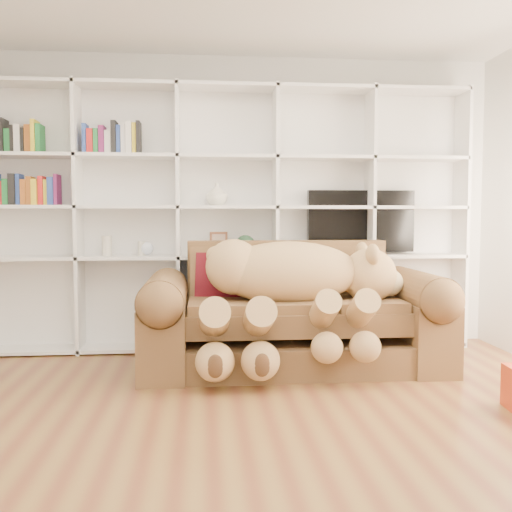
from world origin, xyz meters
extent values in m
plane|color=brown|center=(0.00, 0.00, 0.00)|extent=(5.00, 5.00, 0.00)
cube|color=silver|center=(0.00, 2.50, 1.35)|extent=(5.00, 0.02, 2.70)
cube|color=white|center=(0.00, 2.46, 1.20)|extent=(4.40, 0.03, 2.40)
cube|color=white|center=(-1.32, 2.30, 1.20)|extent=(0.03, 0.35, 2.40)
cube|color=white|center=(-0.44, 2.30, 1.20)|extent=(0.03, 0.35, 2.40)
cube|color=white|center=(0.44, 2.30, 1.20)|extent=(0.03, 0.35, 2.40)
cube|color=white|center=(1.32, 2.30, 1.20)|extent=(0.03, 0.35, 2.40)
cube|color=white|center=(2.20, 2.30, 1.20)|extent=(0.03, 0.35, 2.40)
cube|color=white|center=(0.00, 2.30, 0.03)|extent=(4.40, 0.35, 0.03)
cube|color=white|center=(0.00, 2.30, 0.85)|extent=(4.40, 0.35, 0.03)
cube|color=white|center=(0.00, 2.30, 1.30)|extent=(4.40, 0.35, 0.03)
cube|color=white|center=(0.00, 2.30, 1.75)|extent=(4.40, 0.35, 0.03)
cube|color=white|center=(0.00, 2.30, 2.37)|extent=(4.40, 0.35, 0.03)
cube|color=brown|center=(0.50, 1.59, 0.12)|extent=(2.29, 0.93, 0.24)
cube|color=brown|center=(0.50, 1.57, 0.48)|extent=(1.70, 0.76, 0.33)
cube|color=brown|center=(0.50, 2.00, 0.71)|extent=(1.70, 0.22, 0.60)
cube|color=brown|center=(-0.53, 1.59, 0.30)|extent=(0.35, 1.03, 0.60)
cube|color=brown|center=(1.52, 1.59, 0.30)|extent=(0.35, 1.03, 0.60)
cylinder|color=brown|center=(-0.53, 1.59, 0.60)|extent=(0.35, 0.98, 0.35)
cylinder|color=brown|center=(1.52, 1.59, 0.60)|extent=(0.35, 0.98, 0.35)
ellipsoid|color=tan|center=(0.45, 1.54, 0.78)|extent=(1.14, 0.55, 0.49)
sphere|color=tan|center=(0.01, 1.54, 0.82)|extent=(0.43, 0.43, 0.43)
sphere|color=tan|center=(1.10, 1.54, 0.75)|extent=(0.43, 0.43, 0.43)
sphere|color=beige|center=(1.27, 1.54, 0.69)|extent=(0.22, 0.22, 0.22)
sphere|color=#452C18|center=(1.35, 1.54, 0.68)|extent=(0.07, 0.07, 0.07)
ellipsoid|color=tan|center=(1.08, 1.39, 0.92)|extent=(0.10, 0.17, 0.17)
ellipsoid|color=tan|center=(1.08, 1.69, 0.92)|extent=(0.10, 0.17, 0.17)
sphere|color=tan|center=(-0.12, 1.54, 0.91)|extent=(0.15, 0.15, 0.15)
cylinder|color=tan|center=(0.65, 1.17, 0.51)|extent=(0.19, 0.53, 0.38)
cylinder|color=tan|center=(0.92, 1.17, 0.51)|extent=(0.19, 0.53, 0.38)
cylinder|color=tan|center=(-0.14, 1.17, 0.47)|extent=(0.22, 0.61, 0.45)
cylinder|color=tan|center=(0.17, 1.17, 0.47)|extent=(0.22, 0.61, 0.45)
sphere|color=tan|center=(0.65, 1.01, 0.29)|extent=(0.23, 0.23, 0.23)
sphere|color=tan|center=(0.92, 1.01, 0.29)|extent=(0.23, 0.23, 0.23)
sphere|color=tan|center=(-0.14, 1.01, 0.21)|extent=(0.28, 0.28, 0.28)
sphere|color=tan|center=(0.17, 1.01, 0.21)|extent=(0.28, 0.28, 0.28)
cube|color=#5A0F17|center=(-0.08, 1.81, 0.71)|extent=(0.43, 0.29, 0.42)
cube|color=black|center=(1.25, 2.35, 1.17)|extent=(1.01, 0.08, 0.57)
cube|color=black|center=(1.25, 2.35, 0.89)|extent=(0.34, 0.18, 0.04)
cube|color=brown|center=(-0.08, 2.30, 0.98)|extent=(0.16, 0.04, 0.20)
sphere|color=#2A5135|center=(0.16, 2.30, 0.96)|extent=(0.18, 0.18, 0.18)
cylinder|color=beige|center=(-1.08, 2.30, 0.95)|extent=(0.10, 0.10, 0.18)
cylinder|color=beige|center=(-0.77, 2.30, 0.93)|extent=(0.09, 0.09, 0.13)
sphere|color=white|center=(-0.73, 2.30, 0.93)|extent=(0.12, 0.12, 0.12)
imported|color=silver|center=(-0.09, 2.30, 1.42)|extent=(0.23, 0.23, 0.20)
camera|label=1|loc=(-0.21, -2.88, 1.22)|focal=40.00mm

